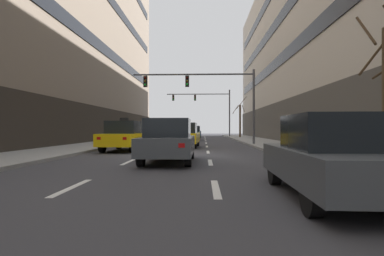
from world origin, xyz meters
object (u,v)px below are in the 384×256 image
Objects in this scene: car_driving_4 at (194,132)px; car_parked_0 at (331,157)px; car_driving_0 at (192,133)px; pedestrian_0 at (377,133)px; street_tree_0 at (240,120)px; car_driving_3 at (169,141)px; traffic_signal_0 at (209,89)px; taxi_driving_5 at (125,136)px; taxi_driving_2 at (184,135)px; traffic_signal_1 at (208,104)px; taxi_driving_1 at (166,130)px; taxi_driving_6 at (172,131)px.

car_driving_4 is 37.65m from car_parked_0.
pedestrian_0 is (7.84, -21.02, 0.36)m from car_driving_0.
car_driving_3 is at bearing -102.16° from street_tree_0.
car_driving_4 is 20.63m from traffic_signal_0.
taxi_driving_5 is 2.72× the size of pedestrian_0.
taxi_driving_5 is at bearing 120.69° from car_parked_0.
taxi_driving_5 is at bearing -134.85° from taxi_driving_2.
car_parked_0 is (6.87, -11.58, -0.08)m from taxi_driving_5.
traffic_signal_1 is at bearing 85.11° from taxi_driving_2.
street_tree_0 is (4.22, -3.25, -2.41)m from traffic_signal_1.
car_driving_3 reaches higher than car_parked_0.
taxi_driving_1 is 27.62m from pedestrian_0.
car_driving_0 is 0.90× the size of taxi_driving_6.
taxi_driving_1 is 15.29m from traffic_signal_0.
taxi_driving_5 is at bearing -89.97° from taxi_driving_6.
taxi_driving_5 is 0.98× the size of taxi_driving_6.
taxi_driving_6 is at bearing 90.03° from taxi_driving_5.
traffic_signal_0 reaches higher than taxi_driving_6.
car_parked_0 is 0.45× the size of traffic_signal_0.
car_parked_0 is 7.42m from pedestrian_0.
car_driving_3 is 2.59× the size of pedestrian_0.
car_driving_0 is 11.86m from traffic_signal_1.
taxi_driving_5 is at bearing -101.99° from car_driving_0.
traffic_signal_0 reaches higher than street_tree_0.
taxi_driving_1 reaches higher than car_parked_0.
taxi_driving_2 is at bearing 132.02° from pedestrian_0.
taxi_driving_1 is 0.85× the size of street_tree_0.
street_tree_0 is at bearing 93.38° from pedestrian_0.
traffic_signal_0 is at bearing 96.42° from car_parked_0.
taxi_driving_2 is at bearing -107.26° from street_tree_0.
taxi_driving_5 reaches higher than car_parked_0.
pedestrian_0 is (5.91, -31.98, -3.75)m from traffic_signal_1.
taxi_driving_1 is at bearing 90.01° from taxi_driving_5.
taxi_driving_2 is 0.98× the size of taxi_driving_5.
car_driving_0 is at bearing 78.01° from taxi_driving_5.
pedestrian_0 is at bearing -66.22° from taxi_driving_1.
car_driving_3 is 1.06× the size of car_parked_0.
taxi_driving_1 reaches higher than car_driving_0.
car_driving_0 is 0.46× the size of traffic_signal_1.
pedestrian_0 is at bearing -69.55° from car_driving_0.
car_driving_3 is 7.95m from pedestrian_0.
traffic_signal_0 is at bearing 54.47° from taxi_driving_2.
car_parked_0 is 38.30m from traffic_signal_1.
car_parked_0 is at bearing -125.09° from pedestrian_0.
traffic_signal_0 is (1.74, 11.40, 3.43)m from car_driving_3.
car_parked_0 is (3.63, -37.47, -0.02)m from car_driving_4.
traffic_signal_1 is at bearing 16.03° from car_driving_4.
car_driving_0 is 22.44m from pedestrian_0.
car_parked_0 is 0.77× the size of street_tree_0.
taxi_driving_5 is 0.85× the size of street_tree_0.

